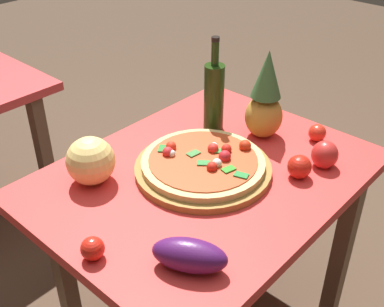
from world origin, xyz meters
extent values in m
cube|color=brown|center=(0.38, -0.38, 0.36)|extent=(0.06, 0.06, 0.72)
cube|color=brown|center=(-0.38, 0.38, 0.36)|extent=(0.06, 0.06, 0.72)
cube|color=brown|center=(0.38, 0.38, 0.36)|extent=(0.06, 0.06, 0.72)
cube|color=red|center=(0.00, 0.00, 0.74)|extent=(1.11, 0.85, 0.04)
cube|color=brown|center=(-0.03, 1.02, 0.36)|extent=(0.06, 0.06, 0.72)
cylinder|color=olive|center=(0.00, 0.01, 0.77)|extent=(0.46, 0.46, 0.02)
cylinder|color=tan|center=(0.00, 0.01, 0.79)|extent=(0.41, 0.41, 0.02)
cylinder|color=#C2431F|center=(0.00, 0.01, 0.81)|extent=(0.36, 0.36, 0.00)
sphere|color=red|center=(0.15, -0.05, 0.82)|extent=(0.04, 0.04, 0.04)
sphere|color=red|center=(-0.06, 0.11, 0.82)|extent=(0.04, 0.04, 0.04)
sphere|color=red|center=(0.05, -0.04, 0.82)|extent=(0.04, 0.04, 0.04)
sphere|color=red|center=(-0.03, -0.05, 0.82)|extent=(0.03, 0.03, 0.03)
sphere|color=red|center=(0.09, -0.02, 0.82)|extent=(0.04, 0.04, 0.04)
sphere|color=red|center=(0.06, 0.02, 0.82)|extent=(0.04, 0.04, 0.04)
sphere|color=red|center=(-0.02, 0.13, 0.82)|extent=(0.04, 0.04, 0.04)
cube|color=#247128|center=(-0.05, 0.15, 0.81)|extent=(0.05, 0.05, 0.00)
cube|color=#2D8221|center=(0.01, -0.09, 0.81)|extent=(0.05, 0.04, 0.00)
cube|color=#2A7A2F|center=(0.07, -0.01, 0.81)|extent=(0.05, 0.05, 0.00)
cube|color=#247831|center=(0.01, -0.14, 0.81)|extent=(0.04, 0.05, 0.00)
cube|color=#397937|center=(0.00, 0.05, 0.81)|extent=(0.05, 0.03, 0.00)
cube|color=#2D7A34|center=(-0.02, -0.01, 0.81)|extent=(0.05, 0.05, 0.00)
sphere|color=silver|center=(0.00, -0.05, 0.82)|extent=(0.03, 0.03, 0.03)
sphere|color=white|center=(-0.06, 0.10, 0.82)|extent=(0.03, 0.03, 0.03)
sphere|color=white|center=(0.08, 0.03, 0.82)|extent=(0.02, 0.02, 0.02)
cylinder|color=#1E3610|center=(0.25, 0.17, 0.89)|extent=(0.08, 0.08, 0.26)
cylinder|color=#1E3610|center=(0.25, 0.17, 1.06)|extent=(0.03, 0.03, 0.09)
cylinder|color=black|center=(0.25, 0.17, 1.11)|extent=(0.03, 0.03, 0.02)
ellipsoid|color=#B78332|center=(0.33, 0.00, 0.84)|extent=(0.14, 0.14, 0.16)
cone|color=#366334|center=(0.33, 0.00, 1.01)|extent=(0.11, 0.11, 0.17)
sphere|color=#F1CF73|center=(-0.28, 0.24, 0.84)|extent=(0.16, 0.16, 0.16)
ellipsoid|color=red|center=(0.30, -0.27, 0.80)|extent=(0.09, 0.09, 0.10)
ellipsoid|color=#471752|center=(-0.35, -0.25, 0.80)|extent=(0.17, 0.22, 0.09)
sphere|color=red|center=(-0.50, -0.04, 0.79)|extent=(0.07, 0.07, 0.07)
sphere|color=red|center=(0.44, -0.17, 0.79)|extent=(0.07, 0.07, 0.07)
sphere|color=red|center=(0.19, -0.25, 0.80)|extent=(0.08, 0.08, 0.08)
camera|label=1|loc=(-1.00, -0.85, 1.68)|focal=44.71mm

